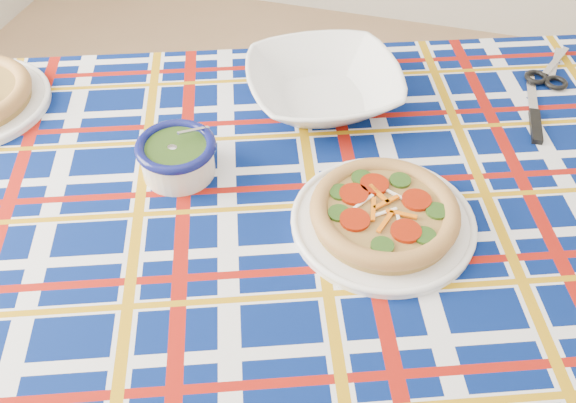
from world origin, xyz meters
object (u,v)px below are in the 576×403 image
(main_focaccia_plate, at_px, (384,212))
(serving_bowl, at_px, (323,86))
(pesto_bowl, at_px, (177,154))
(dining_table, at_px, (274,260))

(main_focaccia_plate, relative_size, serving_bowl, 1.03)
(pesto_bowl, height_order, serving_bowl, pesto_bowl)
(dining_table, relative_size, serving_bowl, 6.51)
(pesto_bowl, bearing_deg, dining_table, -22.70)
(main_focaccia_plate, xyz_separation_m, pesto_bowl, (-0.39, 0.03, 0.01))
(dining_table, xyz_separation_m, pesto_bowl, (-0.21, 0.09, 0.13))
(dining_table, distance_m, pesto_bowl, 0.26)
(pesto_bowl, relative_size, serving_bowl, 0.47)
(main_focaccia_plate, distance_m, serving_bowl, 0.36)
(dining_table, relative_size, main_focaccia_plate, 6.32)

